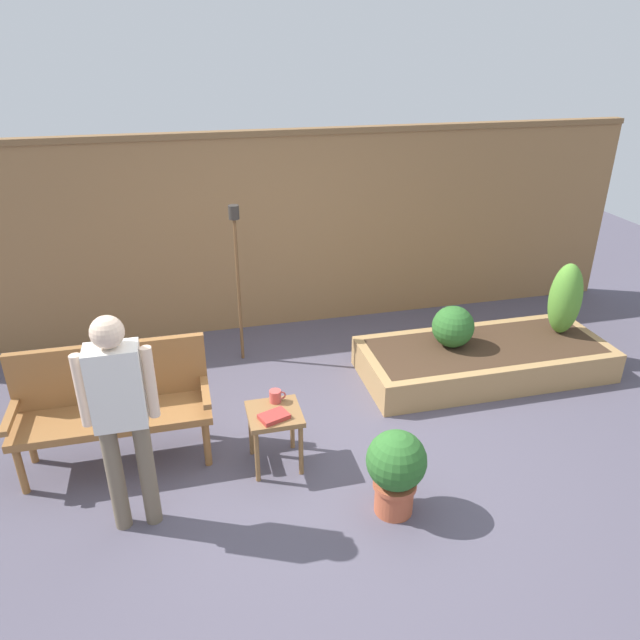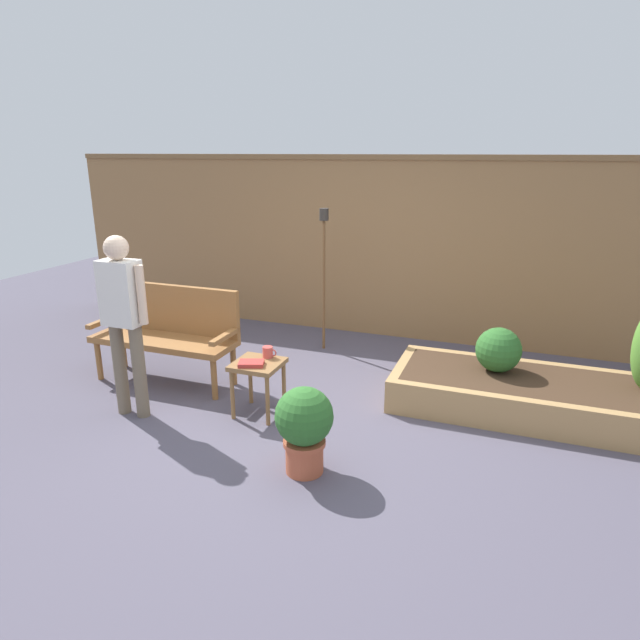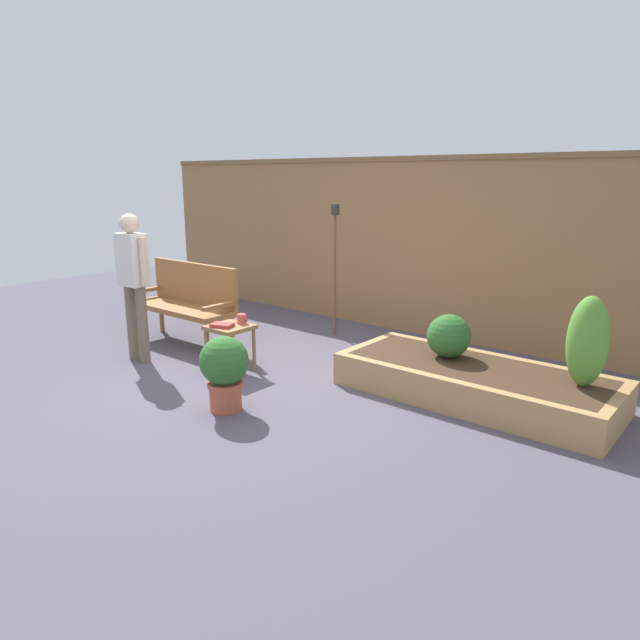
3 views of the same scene
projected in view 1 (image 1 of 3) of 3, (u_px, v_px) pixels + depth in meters
The scene contains 12 objects.
ground_plane at pixel (323, 464), 4.64m from camera, with size 14.00×14.00×0.00m, color #514C5B.
fence_back at pixel (265, 232), 6.44m from camera, with size 8.40×0.14×2.16m.
garden_bench at pixel (112, 397), 4.50m from camera, with size 1.44×0.48×0.94m.
side_table at pixel (275, 421), 4.48m from camera, with size 0.40×0.40×0.48m.
cup_on_table at pixel (276, 396), 4.54m from camera, with size 0.13×0.09×0.10m.
book_on_table at pixel (274, 416), 4.35m from camera, with size 0.21×0.14×0.03m, color #B2332D.
potted_boxwood at pixel (396, 468), 4.03m from camera, with size 0.41×0.41×0.64m.
raised_planter_bed at pixel (483, 359), 5.83m from camera, with size 2.40×1.00×0.30m.
shrub_near_bench at pixel (453, 327), 5.69m from camera, with size 0.40×0.40×0.40m.
shrub_far_corner at pixel (565, 299), 5.88m from camera, with size 0.31×0.31×0.73m.
tiki_torch at pixel (237, 256), 5.69m from camera, with size 0.10×0.10×1.61m.
person_by_bench at pixel (120, 408), 3.68m from camera, with size 0.47×0.20×1.56m.
Camera 1 is at (-0.91, -3.59, 3.01)m, focal length 33.43 mm.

